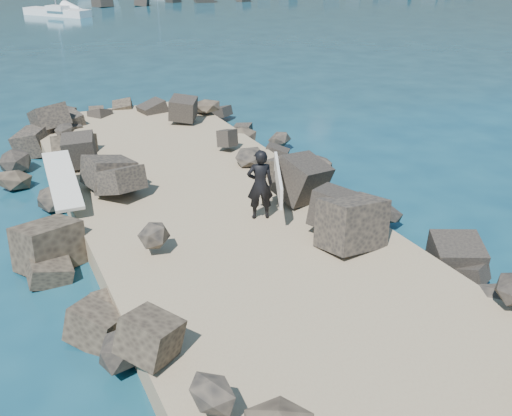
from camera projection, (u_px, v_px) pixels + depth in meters
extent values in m
plane|color=#0F384C|center=(236.00, 253.00, 12.53)|extent=(800.00, 800.00, 0.00)
cube|color=#8C7759|center=(279.00, 285.00, 10.78)|extent=(6.00, 26.00, 0.60)
cube|color=black|center=(120.00, 302.00, 9.94)|extent=(2.60, 22.00, 1.00)
cube|color=black|center=(387.00, 234.00, 12.26)|extent=(2.60, 22.00, 1.00)
cube|color=silver|center=(63.00, 184.00, 13.36)|extent=(0.73, 2.53, 0.08)
imported|color=black|center=(260.00, 185.00, 12.43)|extent=(0.67, 0.54, 1.59)
cube|color=silver|center=(278.00, 179.00, 12.59)|extent=(0.87, 1.83, 0.62)
cube|color=white|center=(57.00, 13.00, 53.05)|extent=(5.45, 6.60, 0.80)
cube|color=white|center=(57.00, 8.00, 52.28)|extent=(2.09, 2.26, 0.44)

